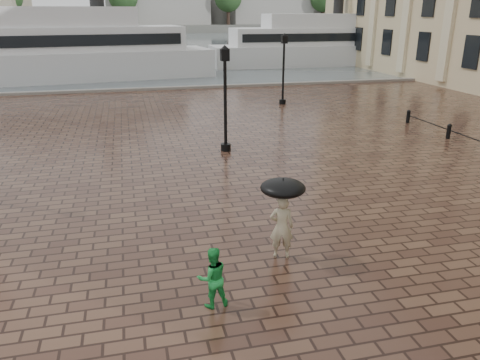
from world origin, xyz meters
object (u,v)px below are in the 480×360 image
at_px(ferry_far, 313,44).
at_px(ferry_near, 66,51).
at_px(adult_pedestrian, 282,227).
at_px(child_pedestrian, 212,277).
at_px(street_lamps, 118,90).

bearing_deg(ferry_far, ferry_near, -165.66).
height_order(adult_pedestrian, ferry_near, ferry_near).
height_order(child_pedestrian, ferry_far, ferry_far).
distance_m(street_lamps, adult_pedestrian, 13.86).
relative_size(child_pedestrian, ferry_near, 0.05).
bearing_deg(ferry_near, ferry_far, 5.77).
relative_size(street_lamps, adult_pedestrian, 13.02).
distance_m(street_lamps, ferry_near, 22.70).
height_order(adult_pedestrian, child_pedestrian, adult_pedestrian).
bearing_deg(adult_pedestrian, child_pedestrian, 55.28).
xyz_separation_m(street_lamps, ferry_far, (21.48, 28.59, -0.03)).
height_order(child_pedestrian, ferry_near, ferry_near).
relative_size(child_pedestrian, ferry_far, 0.06).
bearing_deg(street_lamps, ferry_far, 53.08).
xyz_separation_m(child_pedestrian, ferry_near, (-6.42, 37.11, 1.89)).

